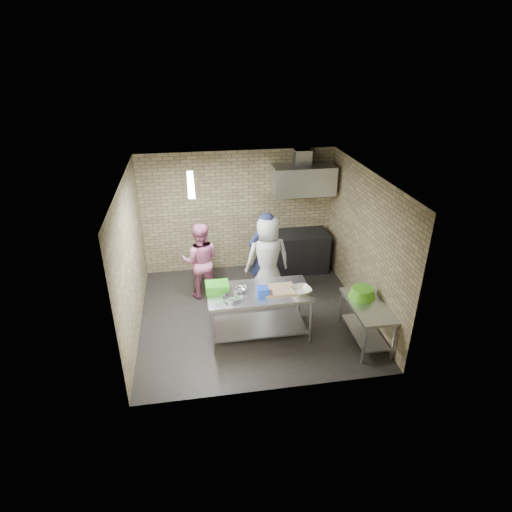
{
  "coord_description": "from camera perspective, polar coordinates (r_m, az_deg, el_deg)",
  "views": [
    {
      "loc": [
        -1.03,
        -6.67,
        4.65
      ],
      "look_at": [
        0.1,
        0.2,
        1.15
      ],
      "focal_mm": 29.61,
      "sensor_mm": 36.0,
      "label": 1
    }
  ],
  "objects": [
    {
      "name": "floor",
      "position": [
        8.19,
        -0.47,
        -7.88
      ],
      "size": [
        4.2,
        4.2,
        0.0
      ],
      "primitive_type": "plane",
      "color": "black",
      "rests_on": "ground"
    },
    {
      "name": "ceiling",
      "position": [
        7.02,
        -0.55,
        10.57
      ],
      "size": [
        4.2,
        4.2,
        0.0
      ],
      "primitive_type": "plane",
      "rotation": [
        3.14,
        0.0,
        0.0
      ],
      "color": "black",
      "rests_on": "ground"
    },
    {
      "name": "back_wall",
      "position": [
        9.33,
        -2.41,
        5.96
      ],
      "size": [
        4.2,
        0.06,
        2.7
      ],
      "primitive_type": "cube",
      "color": "tan",
      "rests_on": "ground"
    },
    {
      "name": "front_wall",
      "position": [
        5.81,
        2.56,
        -7.96
      ],
      "size": [
        4.2,
        0.06,
        2.7
      ],
      "primitive_type": "cube",
      "color": "tan",
      "rests_on": "ground"
    },
    {
      "name": "left_wall",
      "position": [
        7.52,
        -16.53,
        -0.53
      ],
      "size": [
        0.06,
        4.0,
        2.7
      ],
      "primitive_type": "cube",
      "color": "tan",
      "rests_on": "ground"
    },
    {
      "name": "right_wall",
      "position": [
        8.07,
        14.4,
        1.67
      ],
      "size": [
        0.06,
        4.0,
        2.7
      ],
      "primitive_type": "cube",
      "color": "tan",
      "rests_on": "ground"
    },
    {
      "name": "prep_table",
      "position": [
        7.45,
        0.38,
        -7.68
      ],
      "size": [
        1.76,
        0.88,
        0.88
      ],
      "primitive_type": "cube",
      "color": "silver",
      "rests_on": "floor"
    },
    {
      "name": "side_counter",
      "position": [
        7.57,
        14.62,
        -8.7
      ],
      "size": [
        0.6,
        1.2,
        0.75
      ],
      "primitive_type": "cube",
      "color": "silver",
      "rests_on": "floor"
    },
    {
      "name": "stove",
      "position": [
        9.62,
        5.96,
        0.65
      ],
      "size": [
        1.2,
        0.7,
        0.9
      ],
      "primitive_type": "cube",
      "color": "black",
      "rests_on": "floor"
    },
    {
      "name": "range_hood",
      "position": [
        9.07,
        6.38,
        10.2
      ],
      "size": [
        1.3,
        0.6,
        0.6
      ],
      "primitive_type": "cube",
      "color": "silver",
      "rests_on": "back_wall"
    },
    {
      "name": "hood_duct",
      "position": [
        9.09,
        6.27,
        13.18
      ],
      "size": [
        0.35,
        0.3,
        0.3
      ],
      "primitive_type": "cube",
      "color": "#A5A8AD",
      "rests_on": "back_wall"
    },
    {
      "name": "wall_shelf",
      "position": [
        9.37,
        7.81,
        9.52
      ],
      "size": [
        0.8,
        0.2,
        0.04
      ],
      "primitive_type": "cube",
      "color": "#3F2B19",
      "rests_on": "back_wall"
    },
    {
      "name": "fluorescent_fixture",
      "position": [
        6.96,
        -8.82,
        9.61
      ],
      "size": [
        0.1,
        1.25,
        0.08
      ],
      "primitive_type": "cube",
      "color": "white",
      "rests_on": "ceiling"
    },
    {
      "name": "green_crate",
      "position": [
        7.21,
        -5.28,
        -4.22
      ],
      "size": [
        0.39,
        0.29,
        0.16
      ],
      "primitive_type": "cube",
      "color": "#2B931B",
      "rests_on": "prep_table"
    },
    {
      "name": "blue_tub",
      "position": [
        7.11,
        0.93,
        -4.74
      ],
      "size": [
        0.2,
        0.2,
        0.13
      ],
      "primitive_type": "cube",
      "color": "blue",
      "rests_on": "prep_table"
    },
    {
      "name": "cutting_board",
      "position": [
        7.25,
        3.15,
        -4.54
      ],
      "size": [
        0.54,
        0.41,
        0.03
      ],
      "primitive_type": "cube",
      "color": "tan",
      "rests_on": "prep_table"
    },
    {
      "name": "mixing_bowl_a",
      "position": [
        6.97,
        -3.4,
        -5.74
      ],
      "size": [
        0.32,
        0.32,
        0.07
      ],
      "primitive_type": "imported",
      "rotation": [
        0.0,
        0.0,
        0.2
      ],
      "color": "silver",
      "rests_on": "prep_table"
    },
    {
      "name": "mixing_bowl_b",
      "position": [
        7.2,
        -2.04,
        -4.57
      ],
      "size": [
        0.25,
        0.25,
        0.07
      ],
      "primitive_type": "imported",
      "rotation": [
        0.0,
        0.0,
        0.2
      ],
      "color": "silver",
      "rests_on": "prep_table"
    },
    {
      "name": "ceramic_bowl",
      "position": [
        7.2,
        6.11,
        -4.63
      ],
      "size": [
        0.4,
        0.4,
        0.08
      ],
      "primitive_type": "imported",
      "rotation": [
        0.0,
        0.0,
        0.2
      ],
      "color": "beige",
      "rests_on": "prep_table"
    },
    {
      "name": "green_basin",
      "position": [
        7.5,
        14.15,
        -4.78
      ],
      "size": [
        0.46,
        0.46,
        0.17
      ],
      "primitive_type": null,
      "color": "#59C626",
      "rests_on": "side_counter"
    },
    {
      "name": "bottle_red",
      "position": [
        9.27,
        6.35,
        10.12
      ],
      "size": [
        0.07,
        0.07,
        0.18
      ],
      "primitive_type": "cylinder",
      "color": "#B22619",
      "rests_on": "wall_shelf"
    },
    {
      "name": "man_navy",
      "position": [
        8.3,
        1.2,
        -0.03
      ],
      "size": [
        0.7,
        0.5,
        1.84
      ],
      "primitive_type": "imported",
      "rotation": [
        0.0,
        0.0,
        3.23
      ],
      "color": "black",
      "rests_on": "floor"
    },
    {
      "name": "woman_pink",
      "position": [
        8.46,
        -7.51,
        -0.63
      ],
      "size": [
        0.84,
        0.69,
        1.6
      ],
      "primitive_type": "imported",
      "rotation": [
        0.0,
        0.0,
        3.03
      ],
      "color": "#C3678E",
      "rests_on": "floor"
    },
    {
      "name": "woman_white",
      "position": [
        8.27,
        1.57,
        -0.33
      ],
      "size": [
        0.91,
        0.62,
        1.79
      ],
      "primitive_type": "imported",
      "rotation": [
        0.0,
        0.0,
        3.2
      ],
      "color": "silver",
      "rests_on": "floor"
    }
  ]
}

